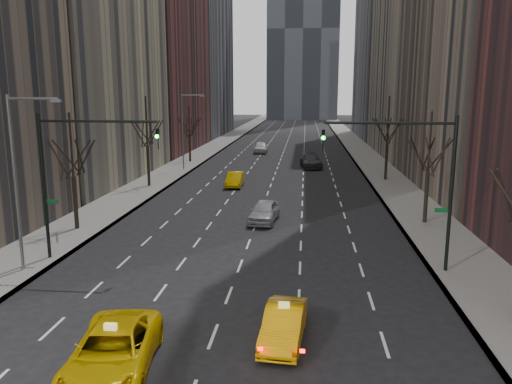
# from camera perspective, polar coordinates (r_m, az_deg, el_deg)

# --- Properties ---
(sidewalk_left) EXTENTS (4.50, 320.00, 0.15)m
(sidewalk_left) POSITION_cam_1_polar(r_m,az_deg,el_deg) (85.48, -4.96, 5.10)
(sidewalk_left) COLOR slate
(sidewalk_left) RESTS_ON ground
(sidewalk_right) EXTENTS (4.50, 320.00, 0.15)m
(sidewalk_right) POSITION_cam_1_polar(r_m,az_deg,el_deg) (84.50, 11.66, 4.84)
(sidewalk_right) COLOR slate
(sidewalk_right) RESTS_ON ground
(bld_left_far) EXTENTS (14.00, 28.00, 44.00)m
(bld_left_far) POSITION_cam_1_polar(r_m,az_deg,el_deg) (84.31, -12.34, 19.75)
(bld_left_far) COLOR brown
(bld_left_far) RESTS_ON ground
(tree_lw_b) EXTENTS (3.36, 3.50, 7.82)m
(tree_lw_b) POSITION_cam_1_polar(r_m,az_deg,el_deg) (35.52, -20.14, 1.66)
(tree_lw_b) COLOR black
(tree_lw_b) RESTS_ON ground
(tree_lw_c) EXTENTS (3.36, 3.50, 8.74)m
(tree_lw_c) POSITION_cam_1_polar(r_m,az_deg,el_deg) (50.23, -12.29, 5.09)
(tree_lw_c) COLOR black
(tree_lw_c) RESTS_ON ground
(tree_lw_d) EXTENTS (3.36, 3.50, 7.36)m
(tree_lw_d) POSITION_cam_1_polar(r_m,az_deg,el_deg) (67.55, -7.60, 6.38)
(tree_lw_d) COLOR black
(tree_lw_d) RESTS_ON ground
(tree_rw_b) EXTENTS (3.36, 3.50, 7.82)m
(tree_rw_b) POSITION_cam_1_polar(r_m,az_deg,el_deg) (36.97, 19.04, 2.09)
(tree_rw_b) COLOR black
(tree_rw_b) RESTS_ON ground
(tree_rw_c) EXTENTS (3.36, 3.50, 8.74)m
(tree_rw_c) POSITION_cam_1_polar(r_m,az_deg,el_deg) (54.47, 14.77, 5.44)
(tree_rw_c) COLOR black
(tree_rw_c) RESTS_ON ground
(traffic_mast_left) EXTENTS (6.69, 0.39, 8.00)m
(traffic_mast_left) POSITION_cam_1_polar(r_m,az_deg,el_deg) (28.67, -20.30, 3.08)
(traffic_mast_left) COLOR black
(traffic_mast_left) RESTS_ON ground
(traffic_mast_right) EXTENTS (6.69, 0.39, 8.00)m
(traffic_mast_right) POSITION_cam_1_polar(r_m,az_deg,el_deg) (26.43, 18.08, 2.58)
(traffic_mast_right) COLOR black
(traffic_mast_right) RESTS_ON ground
(streetlight_near) EXTENTS (2.83, 0.22, 9.00)m
(streetlight_near) POSITION_cam_1_polar(r_m,az_deg,el_deg) (27.74, -25.33, 2.71)
(streetlight_near) COLOR slate
(streetlight_near) RESTS_ON ground
(streetlight_far) EXTENTS (2.83, 0.22, 9.00)m
(streetlight_far) POSITION_cam_1_polar(r_m,az_deg,el_deg) (60.35, -8.09, 7.75)
(streetlight_far) COLOR slate
(streetlight_far) RESTS_ON ground
(taxi_suv) EXTENTS (3.28, 5.94, 1.57)m
(taxi_suv) POSITION_cam_1_polar(r_m,az_deg,el_deg) (18.01, -16.08, -17.16)
(taxi_suv) COLOR #DDB204
(taxi_suv) RESTS_ON ground
(taxi_sedan) EXTENTS (1.78, 4.19, 1.34)m
(taxi_sedan) POSITION_cam_1_polar(r_m,az_deg,el_deg) (19.44, 3.20, -14.87)
(taxi_sedan) COLOR #FFAA05
(taxi_sedan) RESTS_ON ground
(silver_sedan_ahead) EXTENTS (2.27, 4.69, 1.54)m
(silver_sedan_ahead) POSITION_cam_1_polar(r_m,az_deg,el_deg) (36.21, 0.95, -2.23)
(silver_sedan_ahead) COLOR #9FA2A7
(silver_sedan_ahead) RESTS_ON ground
(far_taxi) EXTENTS (1.58, 4.34, 1.42)m
(far_taxi) POSITION_cam_1_polar(r_m,az_deg,el_deg) (49.91, -2.41, 1.45)
(far_taxi) COLOR #DDAB04
(far_taxi) RESTS_ON ground
(far_suv_grey) EXTENTS (2.99, 6.10, 1.71)m
(far_suv_grey) POSITION_cam_1_polar(r_m,az_deg,el_deg) (62.99, 6.30, 3.58)
(far_suv_grey) COLOR #2D2D32
(far_suv_grey) RESTS_ON ground
(far_car_white) EXTENTS (2.11, 5.07, 1.72)m
(far_car_white) POSITION_cam_1_polar(r_m,az_deg,el_deg) (78.04, 0.55, 5.13)
(far_car_white) COLOR silver
(far_car_white) RESTS_ON ground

